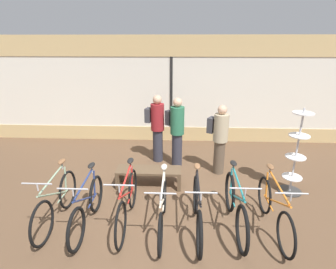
{
  "coord_description": "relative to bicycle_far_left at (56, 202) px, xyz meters",
  "views": [
    {
      "loc": [
        0.27,
        -4.03,
        3.04
      ],
      "look_at": [
        0.0,
        1.78,
        0.95
      ],
      "focal_mm": 28.0,
      "sensor_mm": 36.0,
      "label": 1
    }
  ],
  "objects": [
    {
      "name": "bicycle_far_right",
      "position": [
        3.71,
        -0.03,
        -0.01
      ],
      "size": [
        0.46,
        1.74,
        1.03
      ],
      "color": "black",
      "rests_on": "ground_plane"
    },
    {
      "name": "ground_plane",
      "position": [
        1.85,
        0.25,
        -0.4
      ],
      "size": [
        24.0,
        24.0,
        0.0
      ],
      "primitive_type": "plane",
      "color": "brown"
    },
    {
      "name": "bicycle_right",
      "position": [
        3.08,
        0.01,
        0.0
      ],
      "size": [
        0.46,
        1.79,
        1.05
      ],
      "color": "black",
      "rests_on": "ground_plane"
    },
    {
      "name": "bicycle_center_right",
      "position": [
        2.43,
        -0.09,
        -0.01
      ],
      "size": [
        0.46,
        1.76,
        1.04
      ],
      "color": "black",
      "rests_on": "ground_plane"
    },
    {
      "name": "display_bench",
      "position": [
        1.46,
        1.29,
        -0.06
      ],
      "size": [
        1.4,
        0.44,
        0.41
      ],
      "color": "brown",
      "rests_on": "ground_plane"
    },
    {
      "name": "accessory_rack",
      "position": [
        4.49,
        1.19,
        0.35
      ],
      "size": [
        0.48,
        0.48,
        1.83
      ],
      "color": "#333333",
      "rests_on": "ground_plane"
    },
    {
      "name": "customer_by_window",
      "position": [
        2.05,
        2.36,
        0.56
      ],
      "size": [
        0.55,
        0.53,
        1.76
      ],
      "color": "#2D2D38",
      "rests_on": "ground_plane"
    },
    {
      "name": "bicycle_far_left",
      "position": [
        0.0,
        0.0,
        0.0
      ],
      "size": [
        0.46,
        1.71,
        1.04
      ],
      "color": "black",
      "rests_on": "ground_plane"
    },
    {
      "name": "customer_mid_floor",
      "position": [
        1.53,
        2.61,
        0.56
      ],
      "size": [
        0.54,
        0.42,
        1.77
      ],
      "color": "#2D2D38",
      "rests_on": "ground_plane"
    },
    {
      "name": "shop_back_wall",
      "position": [
        1.85,
        4.15,
        1.24
      ],
      "size": [
        12.0,
        0.08,
        3.2
      ],
      "color": "tan",
      "rests_on": "ground_plane"
    },
    {
      "name": "bicycle_center",
      "position": [
        1.86,
        -0.09,
        -0.02
      ],
      "size": [
        0.46,
        1.7,
        1.01
      ],
      "color": "black",
      "rests_on": "ground_plane"
    },
    {
      "name": "bicycle_center_left",
      "position": [
        1.24,
        0.04,
        0.01
      ],
      "size": [
        0.46,
        1.8,
        1.05
      ],
      "color": "black",
      "rests_on": "ground_plane"
    },
    {
      "name": "customer_near_rack",
      "position": [
        3.06,
        2.01,
        0.51
      ],
      "size": [
        0.56,
        0.49,
        1.68
      ],
      "color": "brown",
      "rests_on": "ground_plane"
    },
    {
      "name": "bicycle_left",
      "position": [
        0.58,
        -0.09,
        -0.02
      ],
      "size": [
        0.46,
        1.67,
        1.02
      ],
      "color": "black",
      "rests_on": "ground_plane"
    }
  ]
}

